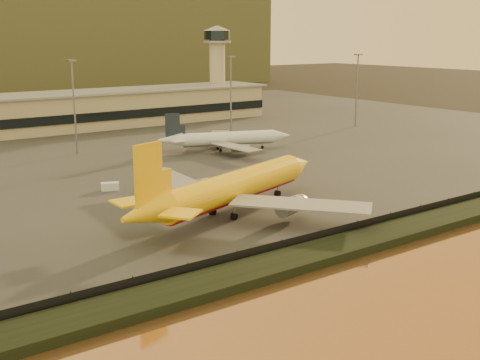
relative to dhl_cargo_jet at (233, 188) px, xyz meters
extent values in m
plane|color=black|center=(7.79, -8.45, -5.00)|extent=(900.00, 900.00, 0.00)
cube|color=black|center=(7.79, -25.45, -4.30)|extent=(320.00, 7.00, 1.40)
cube|color=#2D2D2D|center=(7.79, 86.55, -4.90)|extent=(320.00, 220.00, 0.20)
cube|color=black|center=(7.79, -21.45, -3.70)|extent=(300.00, 0.05, 2.20)
cube|color=tan|center=(7.79, 116.55, 1.20)|extent=(160.00, 22.00, 12.00)
cube|color=black|center=(7.79, 105.35, 0.20)|extent=(160.00, 0.60, 3.00)
cube|color=gray|center=(7.79, 116.55, 7.50)|extent=(164.00, 24.00, 0.60)
cylinder|color=tan|center=(77.79, 122.55, 10.20)|extent=(6.40, 6.40, 30.00)
cylinder|color=black|center=(77.79, 122.55, 26.95)|extent=(10.40, 10.40, 3.50)
cone|color=gray|center=(77.79, 122.55, 29.70)|extent=(11.20, 11.20, 2.00)
cylinder|color=gray|center=(77.79, 122.55, 24.40)|extent=(11.20, 11.20, 0.80)
cylinder|color=slate|center=(-2.21, 71.55, 7.70)|extent=(0.50, 0.50, 25.00)
cube|color=slate|center=(-2.21, 71.55, 20.40)|extent=(2.20, 2.20, 0.40)
cylinder|color=slate|center=(47.79, 69.55, 7.70)|extent=(0.50, 0.50, 25.00)
cube|color=slate|center=(47.79, 69.55, 20.40)|extent=(2.20, 2.20, 0.40)
cylinder|color=slate|center=(97.79, 63.55, 7.70)|extent=(0.50, 0.50, 25.00)
cube|color=slate|center=(97.79, 63.55, 20.40)|extent=(2.20, 2.20, 0.40)
cube|color=brown|center=(97.79, 331.55, 30.00)|extent=(220.00, 160.00, 70.00)
cylinder|color=yellow|center=(0.93, 0.31, 0.29)|extent=(36.92, 16.82, 5.36)
cylinder|color=#B70A0F|center=(0.93, 0.31, -0.65)|extent=(35.57, 15.37, 4.18)
cone|color=yellow|center=(21.97, 7.32, 0.29)|extent=(8.54, 7.37, 5.36)
cone|color=yellow|center=(-21.08, -7.02, 0.69)|extent=(10.50, 8.02, 5.36)
cube|color=yellow|center=(-20.10, -6.70, 6.59)|extent=(5.52, 2.20, 9.38)
cube|color=yellow|center=(-20.82, -1.28, 1.10)|extent=(5.19, 5.13, 0.32)
cube|color=yellow|center=(-17.43, -11.46, 1.10)|extent=(7.17, 7.16, 0.32)
cube|color=gray|center=(-4.56, 13.54, -0.65)|extent=(8.65, 23.61, 0.32)
cylinder|color=gray|center=(-1.01, 11.05, -2.12)|extent=(6.80, 4.75, 2.95)
cube|color=gray|center=(4.47, -13.57, -0.65)|extent=(20.54, 22.35, 0.32)
cylinder|color=gray|center=(5.81, -9.45, -2.12)|extent=(6.80, 4.75, 2.95)
cylinder|color=black|center=(14.39, 4.79, -4.21)|extent=(1.42, 1.26, 1.18)
cylinder|color=slate|center=(14.39, 4.79, -3.60)|extent=(0.21, 0.21, 2.41)
cylinder|color=black|center=(-1.97, -3.20, -4.21)|extent=(1.42, 1.26, 1.18)
cylinder|color=slate|center=(-1.97, -3.20, -3.60)|extent=(0.21, 0.21, 2.41)
cylinder|color=black|center=(-3.50, 1.38, -4.21)|extent=(1.42, 1.26, 1.18)
cylinder|color=slate|center=(-3.50, 1.38, -3.60)|extent=(0.21, 0.21, 2.41)
cylinder|color=white|center=(34.59, 51.74, -1.31)|extent=(26.16, 12.29, 3.67)
cylinder|color=gray|center=(34.59, 51.74, -1.96)|extent=(25.19, 11.28, 2.86)
cone|color=white|center=(49.48, 46.47, -1.31)|extent=(6.07, 5.18, 3.67)
cone|color=white|center=(19.01, 57.26, -1.04)|extent=(7.46, 5.67, 3.67)
cube|color=#1C2332|center=(19.71, 57.01, 3.00)|extent=(3.91, 1.63, 6.43)
cube|color=white|center=(21.62, 60.23, -0.76)|extent=(5.04, 5.00, 0.22)
cube|color=white|center=(19.17, 53.31, -0.76)|extent=(3.76, 3.58, 0.22)
cube|color=gray|center=(37.27, 61.51, -1.96)|extent=(14.80, 15.79, 0.22)
cylinder|color=gray|center=(38.18, 58.56, -2.97)|extent=(4.83, 3.38, 2.02)
cube|color=gray|center=(30.53, 42.47, -1.96)|extent=(5.86, 16.74, 0.22)
cylinder|color=gray|center=(33.09, 44.19, -2.97)|extent=(4.83, 3.38, 2.02)
cylinder|color=black|center=(44.12, 48.37, -4.40)|extent=(0.98, 0.88, 0.81)
cylinder|color=slate|center=(44.12, 48.37, -3.98)|extent=(0.19, 0.19, 1.65)
cylinder|color=black|center=(31.45, 51.11, -4.40)|extent=(0.98, 0.88, 0.81)
cylinder|color=slate|center=(31.45, 51.11, -3.98)|extent=(0.19, 0.19, 1.65)
cylinder|color=black|center=(32.55, 54.22, -4.40)|extent=(0.98, 0.88, 0.81)
cylinder|color=slate|center=(32.55, 54.22, -3.98)|extent=(0.19, 0.19, 1.65)
cube|color=yellow|center=(28.28, 17.84, -3.85)|extent=(4.45, 2.45, 1.91)
cube|color=white|center=(-11.26, 28.88, -3.97)|extent=(4.06, 2.90, 1.67)
camera|label=1|loc=(-60.08, -86.31, 26.82)|focal=45.00mm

